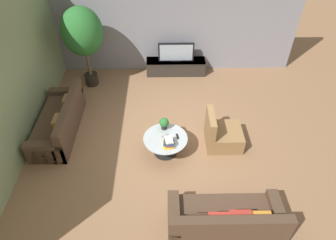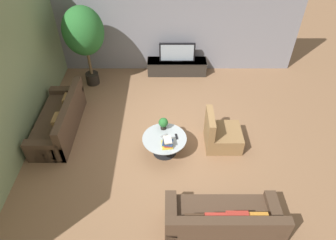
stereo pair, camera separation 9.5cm
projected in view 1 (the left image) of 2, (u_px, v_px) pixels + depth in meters
name	position (u px, v px, depth m)	size (l,w,h in m)	color
ground_plane	(171.00, 142.00, 6.99)	(24.00, 24.00, 0.00)	#8C6647
back_wall_stone	(168.00, 21.00, 8.43)	(7.40, 0.12, 3.00)	gray
side_wall_left	(12.00, 85.00, 6.11)	(0.12, 7.40, 3.00)	gray
media_console	(176.00, 67.00, 9.04)	(1.78, 0.50, 0.43)	#2D2823
television	(176.00, 52.00, 8.72)	(1.04, 0.13, 0.56)	black
coffee_table	(165.00, 142.00, 6.55)	(0.97, 0.97, 0.44)	black
couch_by_wall	(60.00, 122.00, 7.08)	(0.84, 2.12, 0.84)	#4C3828
couch_near_entry	(225.00, 221.00, 5.16)	(1.97, 0.84, 0.84)	#4C3828
armchair_wicker	(222.00, 135.00, 6.78)	(0.80, 0.76, 0.86)	olive
potted_palm_tall	(82.00, 33.00, 7.71)	(1.07, 1.07, 2.26)	black
potted_plant_tabletop	(164.00, 123.00, 6.58)	(0.21, 0.21, 0.29)	black
book_stack	(169.00, 143.00, 6.25)	(0.26, 0.28, 0.17)	gold
remote_black	(177.00, 136.00, 6.49)	(0.04, 0.16, 0.02)	black
remote_silver	(165.00, 136.00, 6.51)	(0.04, 0.16, 0.02)	gray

